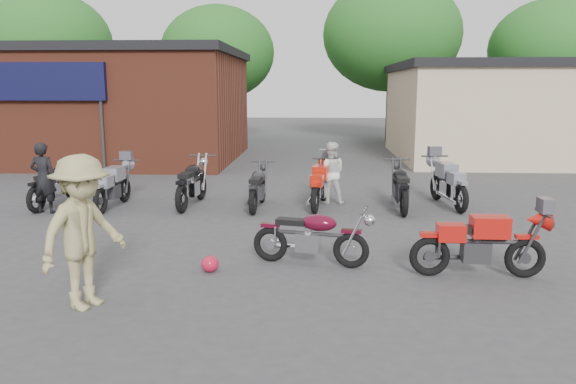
{
  "coord_description": "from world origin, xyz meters",
  "views": [
    {
      "loc": [
        0.22,
        -7.91,
        2.83
      ],
      "look_at": [
        -0.31,
        2.34,
        0.9
      ],
      "focal_mm": 35.0,
      "sensor_mm": 36.0,
      "label": 1
    }
  ],
  "objects_px": {
    "row_bike_1": "(113,184)",
    "row_bike_4": "(320,182)",
    "row_bike_3": "(258,185)",
    "sportbike": "(481,241)",
    "row_bike_0": "(56,182)",
    "person_tan": "(83,232)",
    "helmet": "(210,264)",
    "person_light": "(330,173)",
    "row_bike_2": "(192,180)",
    "row_bike_5": "(400,184)",
    "row_bike_6": "(448,181)",
    "vintage_motorcycle": "(312,233)",
    "person_dark": "(43,178)"
  },
  "relations": [
    {
      "from": "row_bike_3",
      "to": "row_bike_5",
      "type": "distance_m",
      "value": 3.33
    },
    {
      "from": "row_bike_6",
      "to": "person_light",
      "type": "bearing_deg",
      "value": 78.0
    },
    {
      "from": "row_bike_1",
      "to": "row_bike_2",
      "type": "height_order",
      "value": "row_bike_2"
    },
    {
      "from": "helmet",
      "to": "row_bike_0",
      "type": "bearing_deg",
      "value": 134.57
    },
    {
      "from": "row_bike_0",
      "to": "helmet",
      "type": "bearing_deg",
      "value": -126.69
    },
    {
      "from": "helmet",
      "to": "row_bike_1",
      "type": "height_order",
      "value": "row_bike_1"
    },
    {
      "from": "sportbike",
      "to": "row_bike_0",
      "type": "distance_m",
      "value": 9.87
    },
    {
      "from": "person_tan",
      "to": "row_bike_4",
      "type": "xyz_separation_m",
      "value": [
        3.05,
        6.38,
        -0.41
      ]
    },
    {
      "from": "person_dark",
      "to": "row_bike_1",
      "type": "relative_size",
      "value": 0.81
    },
    {
      "from": "sportbike",
      "to": "row_bike_5",
      "type": "height_order",
      "value": "row_bike_5"
    },
    {
      "from": "person_tan",
      "to": "row_bike_3",
      "type": "bearing_deg",
      "value": 11.93
    },
    {
      "from": "person_tan",
      "to": "helmet",
      "type": "bearing_deg",
      "value": -15.81
    },
    {
      "from": "sportbike",
      "to": "helmet",
      "type": "relative_size",
      "value": 7.0
    },
    {
      "from": "person_light",
      "to": "row_bike_1",
      "type": "bearing_deg",
      "value": 8.55
    },
    {
      "from": "vintage_motorcycle",
      "to": "row_bike_1",
      "type": "relative_size",
      "value": 0.92
    },
    {
      "from": "vintage_motorcycle",
      "to": "row_bike_0",
      "type": "bearing_deg",
      "value": 158.08
    },
    {
      "from": "row_bike_4",
      "to": "person_dark",
      "type": "bearing_deg",
      "value": 107.22
    },
    {
      "from": "row_bike_1",
      "to": "row_bike_4",
      "type": "xyz_separation_m",
      "value": [
        4.88,
        0.36,
        0.01
      ]
    },
    {
      "from": "row_bike_3",
      "to": "sportbike",
      "type": "bearing_deg",
      "value": -138.17
    },
    {
      "from": "row_bike_2",
      "to": "row_bike_5",
      "type": "distance_m",
      "value": 4.94
    },
    {
      "from": "sportbike",
      "to": "helmet",
      "type": "xyz_separation_m",
      "value": [
        -4.1,
        0.02,
        -0.44
      ]
    },
    {
      "from": "person_light",
      "to": "row_bike_2",
      "type": "relative_size",
      "value": 0.71
    },
    {
      "from": "row_bike_2",
      "to": "row_bike_6",
      "type": "distance_m",
      "value": 6.13
    },
    {
      "from": "person_tan",
      "to": "row_bike_4",
      "type": "distance_m",
      "value": 7.08
    },
    {
      "from": "sportbike",
      "to": "row_bike_4",
      "type": "height_order",
      "value": "row_bike_4"
    },
    {
      "from": "person_light",
      "to": "row_bike_4",
      "type": "xyz_separation_m",
      "value": [
        -0.26,
        -0.4,
        -0.17
      ]
    },
    {
      "from": "row_bike_6",
      "to": "person_dark",
      "type": "bearing_deg",
      "value": 89.01
    },
    {
      "from": "person_light",
      "to": "row_bike_4",
      "type": "relative_size",
      "value": 0.75
    },
    {
      "from": "vintage_motorcycle",
      "to": "row_bike_0",
      "type": "height_order",
      "value": "row_bike_0"
    },
    {
      "from": "row_bike_0",
      "to": "row_bike_3",
      "type": "xyz_separation_m",
      "value": [
        4.85,
        0.03,
        -0.03
      ]
    },
    {
      "from": "sportbike",
      "to": "row_bike_5",
      "type": "distance_m",
      "value": 4.76
    },
    {
      "from": "person_light",
      "to": "helmet",
      "type": "bearing_deg",
      "value": 69.72
    },
    {
      "from": "row_bike_2",
      "to": "row_bike_3",
      "type": "relative_size",
      "value": 1.11
    },
    {
      "from": "sportbike",
      "to": "person_light",
      "type": "xyz_separation_m",
      "value": [
        -2.13,
        5.33,
        0.2
      ]
    },
    {
      "from": "row_bike_3",
      "to": "row_bike_4",
      "type": "xyz_separation_m",
      "value": [
        1.46,
        0.22,
        0.03
      ]
    },
    {
      "from": "person_tan",
      "to": "row_bike_2",
      "type": "distance_m",
      "value": 6.35
    },
    {
      "from": "helmet",
      "to": "person_tan",
      "type": "relative_size",
      "value": 0.14
    },
    {
      "from": "row_bike_2",
      "to": "row_bike_3",
      "type": "xyz_separation_m",
      "value": [
        1.61,
        -0.18,
        -0.06
      ]
    },
    {
      "from": "person_light",
      "to": "person_tan",
      "type": "relative_size",
      "value": 0.76
    },
    {
      "from": "person_light",
      "to": "person_tan",
      "type": "bearing_deg",
      "value": 64.1
    },
    {
      "from": "person_light",
      "to": "row_bike_0",
      "type": "xyz_separation_m",
      "value": [
        -6.56,
        -0.65,
        -0.17
      ]
    },
    {
      "from": "row_bike_0",
      "to": "row_bike_1",
      "type": "height_order",
      "value": "row_bike_0"
    },
    {
      "from": "row_bike_0",
      "to": "vintage_motorcycle",
      "type": "bearing_deg",
      "value": -115.68
    },
    {
      "from": "row_bike_2",
      "to": "row_bike_6",
      "type": "height_order",
      "value": "row_bike_2"
    },
    {
      "from": "vintage_motorcycle",
      "to": "row_bike_4",
      "type": "height_order",
      "value": "row_bike_4"
    },
    {
      "from": "vintage_motorcycle",
      "to": "helmet",
      "type": "relative_size",
      "value": 6.61
    },
    {
      "from": "row_bike_1",
      "to": "row_bike_0",
      "type": "bearing_deg",
      "value": 87.77
    },
    {
      "from": "sportbike",
      "to": "row_bike_6",
      "type": "xyz_separation_m",
      "value": [
        0.68,
        5.16,
        0.06
      ]
    },
    {
      "from": "vintage_motorcycle",
      "to": "person_dark",
      "type": "xyz_separation_m",
      "value": [
        -6.09,
        3.48,
        0.28
      ]
    },
    {
      "from": "vintage_motorcycle",
      "to": "row_bike_1",
      "type": "height_order",
      "value": "row_bike_1"
    }
  ]
}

